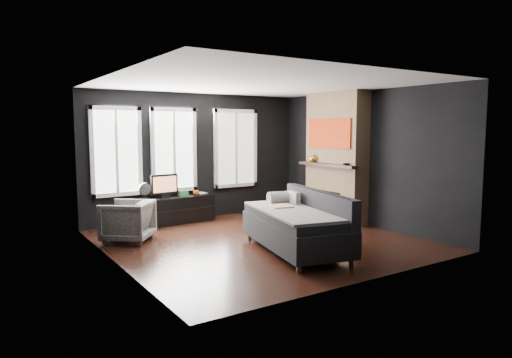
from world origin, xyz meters
TOP-DOWN VIEW (x-y plane):
  - floor at (0.00, 0.00)m, footprint 5.00×5.00m
  - ceiling at (0.00, 0.00)m, footprint 5.00×5.00m
  - wall_back at (0.00, 2.50)m, footprint 5.00×0.02m
  - wall_left at (-2.50, 0.00)m, footprint 0.02×5.00m
  - wall_right at (2.50, 0.00)m, footprint 0.02×5.00m
  - windows at (-0.45, 2.46)m, footprint 4.00×0.16m
  - fireplace at (2.30, 0.60)m, footprint 0.70×1.62m
  - sofa at (0.08, -0.87)m, footprint 1.58×2.42m
  - stripe_pillow at (0.45, -0.36)m, footprint 0.17×0.37m
  - armchair at (-1.95, 1.22)m, footprint 1.04×1.04m
  - media_console at (-0.63, 2.24)m, footprint 1.65×0.64m
  - monitor at (-0.86, 2.26)m, footprint 0.61×0.18m
  - desk_fan at (-1.30, 2.17)m, footprint 0.25×0.25m
  - mug at (-0.18, 2.20)m, footprint 0.13×0.11m
  - book at (-0.06, 2.33)m, footprint 0.17×0.04m
  - storage_box at (-0.45, 2.24)m, footprint 0.21×0.15m
  - mantel_vase at (2.05, 1.05)m, footprint 0.23×0.24m
  - mantel_clock at (2.05, 0.05)m, footprint 0.15×0.15m

SIDE VIEW (x-z plane):
  - floor at x=0.00m, z-range 0.00..0.00m
  - media_console at x=-0.63m, z-range 0.00..0.55m
  - armchair at x=-1.95m, z-range 0.00..0.78m
  - sofa at x=0.08m, z-range 0.00..0.96m
  - storage_box at x=-0.45m, z-range 0.55..0.66m
  - mug at x=-0.18m, z-range 0.55..0.68m
  - book at x=-0.06m, z-range 0.55..0.78m
  - stripe_pillow at x=0.45m, z-range 0.51..0.87m
  - desk_fan at x=-1.30m, z-range 0.55..0.89m
  - monitor at x=-0.86m, z-range 0.55..1.09m
  - mantel_clock at x=2.05m, z-range 1.23..1.27m
  - mantel_vase at x=2.05m, z-range 1.23..1.41m
  - wall_back at x=0.00m, z-range 0.00..2.70m
  - wall_left at x=-2.50m, z-range 0.00..2.70m
  - wall_right at x=2.50m, z-range 0.00..2.70m
  - fireplace at x=2.30m, z-range 0.00..2.70m
  - windows at x=-0.45m, z-range 1.50..3.26m
  - ceiling at x=0.00m, z-range 2.70..2.70m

